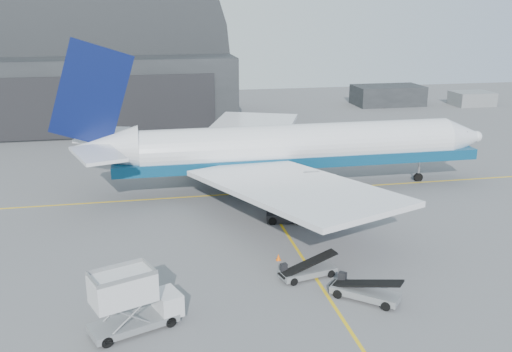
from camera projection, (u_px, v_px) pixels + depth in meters
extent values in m
plane|color=#565659|center=(311.00, 271.00, 44.69)|extent=(200.00, 200.00, 0.00)
cube|color=gold|center=(260.00, 192.00, 63.47)|extent=(80.00, 0.25, 0.02)
cube|color=gold|center=(319.00, 283.00, 42.81)|extent=(0.25, 40.00, 0.02)
cube|color=black|center=(85.00, 89.00, 99.89)|extent=(50.00, 28.00, 12.00)
cube|color=black|center=(78.00, 108.00, 86.94)|extent=(42.00, 0.40, 9.50)
cube|color=black|center=(387.00, 105.00, 119.44)|extent=(14.00, 8.00, 4.00)
cube|color=gray|center=(471.00, 105.00, 118.87)|extent=(8.00, 6.00, 2.80)
cylinder|color=white|center=(300.00, 145.00, 63.44)|extent=(35.14, 4.68, 4.68)
cone|color=white|center=(461.00, 137.00, 67.13)|extent=(4.29, 4.68, 4.68)
sphere|color=white|center=(476.00, 137.00, 67.50)|extent=(1.37, 1.37, 1.37)
cone|color=white|center=(106.00, 149.00, 59.34)|extent=(6.83, 4.68, 4.68)
cube|color=black|center=(453.00, 133.00, 66.75)|extent=(2.54, 2.15, 0.68)
cube|color=navy|center=(300.00, 158.00, 63.87)|extent=(40.99, 4.73, 1.17)
cube|color=white|center=(293.00, 187.00, 51.99)|extent=(18.00, 23.93, 1.42)
cube|color=white|center=(246.00, 133.00, 73.99)|extent=(18.00, 23.93, 1.42)
cube|color=white|center=(97.00, 154.00, 54.95)|extent=(5.97, 8.17, 0.34)
cube|color=white|center=(103.00, 135.00, 63.20)|extent=(5.97, 8.17, 0.34)
cube|color=#08113E|center=(91.00, 94.00, 57.50)|extent=(9.05, 0.49, 11.24)
cylinder|color=gray|center=(311.00, 188.00, 56.65)|extent=(5.08, 2.64, 2.64)
cylinder|color=gray|center=(275.00, 151.00, 71.32)|extent=(5.08, 2.64, 2.64)
cylinder|color=#A5A5AA|center=(419.00, 170.00, 67.25)|extent=(0.27, 0.27, 2.73)
cylinder|color=black|center=(418.00, 177.00, 67.51)|extent=(1.07, 0.34, 1.07)
cylinder|color=black|center=(289.00, 193.00, 61.44)|extent=(1.27, 0.44, 1.27)
cylinder|color=black|center=(276.00, 177.00, 67.31)|extent=(1.27, 0.44, 1.27)
cube|color=gray|center=(134.00, 323.00, 36.49)|extent=(5.94, 4.10, 0.46)
cube|color=#BDBDBF|center=(168.00, 302.00, 37.53)|extent=(2.15, 2.51, 1.47)
cube|color=black|center=(177.00, 296.00, 37.82)|extent=(0.72, 1.65, 0.83)
cube|color=#BDBDBF|center=(123.00, 288.00, 35.45)|extent=(4.44, 3.57, 1.84)
cylinder|color=black|center=(170.00, 322.00, 36.86)|extent=(0.79, 0.53, 0.74)
cylinder|color=black|center=(158.00, 309.00, 38.41)|extent=(0.79, 0.53, 0.74)
cylinder|color=black|center=(107.00, 342.00, 34.65)|extent=(0.79, 0.53, 0.74)
cylinder|color=black|center=(97.00, 327.00, 36.20)|extent=(0.79, 0.53, 0.74)
cube|color=black|center=(285.00, 216.00, 54.93)|extent=(3.85, 2.57, 0.80)
cube|color=#BDBDBF|center=(291.00, 209.00, 54.73)|extent=(1.51, 1.80, 0.80)
cylinder|color=black|center=(299.00, 221.00, 54.13)|extent=(0.84, 0.45, 0.80)
cylinder|color=black|center=(297.00, 214.00, 55.83)|extent=(0.84, 0.45, 0.80)
cylinder|color=black|center=(272.00, 221.00, 54.10)|extent=(0.84, 0.45, 0.80)
cylinder|color=black|center=(272.00, 214.00, 55.80)|extent=(0.84, 0.45, 0.80)
cube|color=gray|center=(308.00, 272.00, 43.55)|extent=(4.65, 2.48, 0.45)
cube|color=black|center=(308.00, 264.00, 43.35)|extent=(4.81, 2.06, 1.28)
cube|color=black|center=(284.00, 267.00, 43.17)|extent=(0.58, 0.51, 0.60)
cylinder|color=black|center=(331.00, 274.00, 43.62)|extent=(0.64, 0.38, 0.60)
cylinder|color=black|center=(321.00, 266.00, 44.85)|extent=(0.64, 0.38, 0.60)
cylinder|color=black|center=(294.00, 282.00, 42.35)|extent=(0.64, 0.38, 0.60)
cylinder|color=black|center=(285.00, 274.00, 43.57)|extent=(0.64, 0.38, 0.60)
cube|color=gray|center=(365.00, 293.00, 40.26)|extent=(4.71, 4.38, 0.49)
cube|color=black|center=(366.00, 283.00, 40.04)|extent=(4.60, 4.17, 1.40)
cube|color=black|center=(342.00, 277.00, 41.53)|extent=(0.70, 0.69, 0.66)
cylinder|color=black|center=(386.00, 306.00, 38.84)|extent=(0.68, 0.64, 0.66)
cylinder|color=black|center=(393.00, 297.00, 40.12)|extent=(0.68, 0.64, 0.66)
cylinder|color=black|center=(338.00, 294.00, 40.49)|extent=(0.68, 0.64, 0.66)
cylinder|color=black|center=(346.00, 285.00, 41.77)|extent=(0.68, 0.64, 0.66)
cube|color=#FF5E08|center=(278.00, 260.00, 46.62)|extent=(0.38, 0.38, 0.03)
cone|color=#FF5E08|center=(278.00, 257.00, 46.55)|extent=(0.38, 0.38, 0.56)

